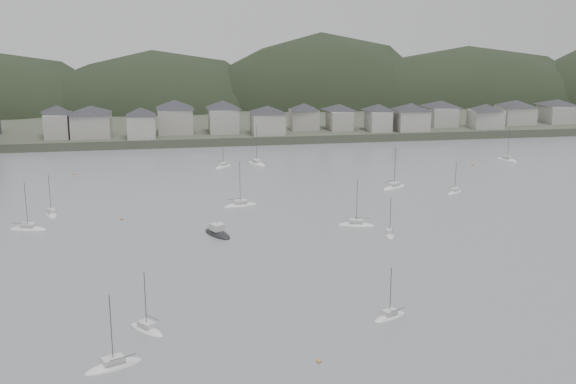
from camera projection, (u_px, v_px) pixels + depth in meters
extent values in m
plane|color=slate|center=(384.00, 369.00, 94.93)|extent=(900.00, 900.00, 0.00)
cube|color=#383D2D|center=(217.00, 102.00, 377.00)|extent=(900.00, 250.00, 3.00)
ellipsoid|color=black|center=(155.00, 132.00, 353.24)|extent=(132.08, 90.41, 79.74)
ellipsoid|color=black|center=(320.00, 133.00, 367.55)|extent=(133.88, 88.37, 101.41)
ellipsoid|color=black|center=(464.00, 126.00, 374.53)|extent=(165.81, 81.78, 82.55)
cube|color=#A19E93|center=(58.00, 126.00, 256.74)|extent=(8.34, 12.91, 8.59)
pyramid|color=#252529|center=(57.00, 109.00, 255.36)|extent=(15.78, 15.78, 3.01)
cube|color=#A19E93|center=(92.00, 125.00, 258.07)|extent=(13.68, 13.35, 8.36)
pyramid|color=#252529|center=(91.00, 110.00, 256.73)|extent=(20.07, 20.07, 2.93)
cube|color=#9D9A93|center=(142.00, 127.00, 255.94)|extent=(9.78, 10.20, 8.08)
pyramid|color=#252529|center=(141.00, 111.00, 254.64)|extent=(14.83, 14.83, 2.83)
cube|color=#A19E93|center=(175.00, 121.00, 267.01)|extent=(12.59, 13.33, 9.09)
pyramid|color=#252529|center=(175.00, 104.00, 265.55)|extent=(19.24, 19.24, 3.18)
cube|color=#9D9A93|center=(223.00, 120.00, 268.47)|extent=(10.74, 12.17, 8.87)
pyramid|color=#252529|center=(223.00, 104.00, 267.05)|extent=(17.01, 17.01, 3.10)
cube|color=#A19E93|center=(268.00, 123.00, 264.89)|extent=(11.63, 12.09, 7.69)
pyramid|color=#252529|center=(267.00, 109.00, 263.66)|extent=(17.61, 17.61, 2.69)
cube|color=#A19E93|center=(304.00, 120.00, 275.73)|extent=(10.37, 9.35, 7.44)
pyramid|color=#252529|center=(304.00, 106.00, 274.54)|extent=(14.65, 14.65, 2.60)
cube|color=#A19E93|center=(339.00, 120.00, 275.65)|extent=(8.24, 12.20, 7.22)
pyramid|color=#252529|center=(340.00, 107.00, 274.49)|extent=(15.17, 15.17, 2.53)
cube|color=#9D9A93|center=(378.00, 121.00, 272.88)|extent=(8.06, 10.91, 7.46)
pyramid|color=#252529|center=(379.00, 107.00, 271.68)|extent=(14.08, 14.08, 2.61)
cube|color=#A19E93|center=(411.00, 120.00, 273.45)|extent=(11.73, 11.78, 7.66)
pyramid|color=#252529|center=(411.00, 107.00, 272.22)|extent=(17.46, 17.46, 2.68)
cube|color=#9D9A93|center=(441.00, 116.00, 285.51)|extent=(10.19, 13.02, 7.33)
pyramid|color=#252529|center=(441.00, 104.00, 284.34)|extent=(17.23, 17.23, 2.57)
cube|color=#9D9A93|center=(485.00, 119.00, 279.54)|extent=(11.70, 9.81, 6.88)
pyramid|color=#252529|center=(486.00, 107.00, 278.44)|extent=(15.97, 15.97, 2.41)
cube|color=#9D9A93|center=(515.00, 115.00, 290.76)|extent=(12.83, 12.48, 7.00)
pyramid|color=#252529|center=(516.00, 103.00, 289.64)|extent=(18.79, 18.79, 2.45)
cube|color=#9D9A93|center=(556.00, 114.00, 294.26)|extent=(11.07, 13.50, 6.97)
pyramid|color=#252529|center=(558.00, 102.00, 293.15)|extent=(18.25, 18.25, 2.44)
ellipsoid|color=silver|center=(240.00, 206.00, 176.21)|extent=(9.16, 4.83, 1.75)
cube|color=beige|center=(240.00, 201.00, 175.93)|extent=(3.44, 2.61, 0.70)
cylinder|color=#3F3F42|center=(240.00, 184.00, 174.87)|extent=(0.12, 0.12, 10.93)
cylinder|color=#3F3F42|center=(234.00, 199.00, 175.91)|extent=(3.84, 1.05, 0.10)
ellipsoid|color=silver|center=(455.00, 193.00, 189.44)|extent=(6.43, 5.62, 1.30)
cube|color=beige|center=(455.00, 189.00, 189.21)|extent=(2.68, 2.52, 0.70)
cylinder|color=#3F3F42|center=(456.00, 177.00, 188.43)|extent=(0.12, 0.12, 8.14)
cylinder|color=#3F3F42|center=(451.00, 187.00, 189.61)|extent=(2.38, 1.87, 0.10)
ellipsoid|color=silver|center=(390.00, 318.00, 111.04)|extent=(6.63, 4.82, 1.28)
cube|color=beige|center=(390.00, 312.00, 110.82)|extent=(2.65, 2.30, 0.70)
cylinder|color=#3F3F42|center=(391.00, 292.00, 110.05)|extent=(0.12, 0.12, 8.02)
cylinder|color=#3F3F42|center=(397.00, 310.00, 110.34)|extent=(2.60, 1.44, 0.10)
ellipsoid|color=silver|center=(356.00, 226.00, 159.58)|extent=(8.69, 4.91, 1.65)
cube|color=beige|center=(356.00, 221.00, 159.31)|extent=(3.30, 2.58, 0.70)
cylinder|color=#3F3F42|center=(357.00, 203.00, 158.31)|extent=(0.12, 0.12, 10.34)
cylinder|color=#3F3F42|center=(362.00, 218.00, 159.82)|extent=(3.60, 1.17, 0.10)
ellipsoid|color=silver|center=(394.00, 188.00, 194.66)|extent=(8.91, 7.21, 1.76)
cube|color=beige|center=(394.00, 184.00, 194.38)|extent=(3.64, 3.32, 0.70)
cylinder|color=#3F3F42|center=(395.00, 168.00, 193.32)|extent=(0.12, 0.12, 11.02)
cylinder|color=#3F3F42|center=(389.00, 181.00, 194.87)|extent=(3.37, 2.27, 0.10)
ellipsoid|color=silver|center=(257.00, 164.00, 225.90)|extent=(6.41, 9.78, 1.87)
cube|color=beige|center=(257.00, 160.00, 225.61)|extent=(3.17, 3.82, 0.70)
cylinder|color=#3F3F42|center=(257.00, 145.00, 224.48)|extent=(0.12, 0.12, 11.69)
cylinder|color=#3F3F42|center=(258.00, 158.00, 227.07)|extent=(1.74, 3.91, 0.10)
ellipsoid|color=silver|center=(28.00, 230.00, 156.61)|extent=(8.81, 4.77, 1.68)
cube|color=beige|center=(28.00, 225.00, 156.34)|extent=(3.32, 2.54, 0.70)
cylinder|color=#3F3F42|center=(26.00, 206.00, 155.32)|extent=(0.12, 0.12, 10.50)
cylinder|color=#3F3F42|center=(20.00, 223.00, 155.59)|extent=(3.68, 1.07, 0.10)
ellipsoid|color=silver|center=(114.00, 367.00, 95.35)|extent=(8.37, 5.79, 1.61)
cube|color=beige|center=(113.00, 360.00, 95.08)|extent=(3.30, 2.81, 0.70)
cylinder|color=#3F3F42|center=(111.00, 331.00, 94.12)|extent=(0.12, 0.12, 10.06)
cylinder|color=#3F3F42|center=(123.00, 357.00, 94.57)|extent=(3.31, 1.65, 0.10)
ellipsoid|color=silver|center=(223.00, 167.00, 221.80)|extent=(6.68, 7.01, 1.47)
cube|color=beige|center=(223.00, 164.00, 221.55)|extent=(2.92, 2.99, 0.70)
cylinder|color=#3F3F42|center=(223.00, 152.00, 220.67)|extent=(0.12, 0.12, 9.17)
cylinder|color=#3F3F42|center=(220.00, 161.00, 222.21)|extent=(2.30, 2.51, 0.10)
ellipsoid|color=silver|center=(51.00, 215.00, 168.44)|extent=(4.15, 7.91, 1.51)
cube|color=beige|center=(51.00, 211.00, 168.19)|extent=(2.25, 2.96, 0.70)
cylinder|color=#3F3F42|center=(50.00, 195.00, 167.28)|extent=(0.12, 0.12, 9.44)
cylinder|color=#3F3F42|center=(49.00, 210.00, 166.74)|extent=(0.91, 3.33, 0.10)
ellipsoid|color=silver|center=(507.00, 161.00, 231.72)|extent=(5.51, 8.88, 1.69)
cube|color=beige|center=(507.00, 157.00, 231.44)|extent=(2.79, 3.43, 0.70)
cylinder|color=#3F3F42|center=(508.00, 144.00, 230.42)|extent=(0.12, 0.12, 10.59)
cylinder|color=#3F3F42|center=(508.00, 156.00, 229.86)|extent=(1.43, 3.60, 0.10)
ellipsoid|color=silver|center=(147.00, 331.00, 106.51)|extent=(6.32, 7.15, 1.45)
cube|color=beige|center=(147.00, 324.00, 106.26)|extent=(2.83, 2.99, 0.70)
cylinder|color=#3F3F42|center=(145.00, 301.00, 105.39)|extent=(0.12, 0.12, 9.08)
cylinder|color=#3F3F42|center=(152.00, 317.00, 107.25)|extent=(2.10, 2.63, 0.10)
ellipsoid|color=silver|center=(390.00, 235.00, 152.82)|extent=(3.57, 6.80, 1.30)
cube|color=beige|center=(390.00, 231.00, 152.60)|extent=(1.93, 2.55, 0.70)
cylinder|color=#3F3F42|center=(390.00, 216.00, 151.82)|extent=(0.12, 0.12, 8.11)
cylinder|color=#3F3F42|center=(393.00, 230.00, 151.43)|extent=(0.79, 2.86, 0.10)
ellipsoid|color=black|center=(218.00, 234.00, 153.35)|extent=(6.83, 9.69, 2.01)
cube|color=beige|center=(217.00, 227.00, 152.95)|extent=(3.48, 3.57, 1.40)
cylinder|color=#3F3F42|center=(217.00, 223.00, 152.74)|extent=(0.10, 0.10, 1.20)
sphere|color=#BE833F|center=(122.00, 219.00, 164.73)|extent=(0.70, 0.70, 0.70)
sphere|color=#BE833F|center=(319.00, 361.00, 96.84)|extent=(0.70, 0.70, 0.70)
sphere|color=#BE833F|center=(473.00, 165.00, 224.09)|extent=(0.70, 0.70, 0.70)
sphere|color=#BE833F|center=(75.00, 174.00, 211.33)|extent=(0.70, 0.70, 0.70)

